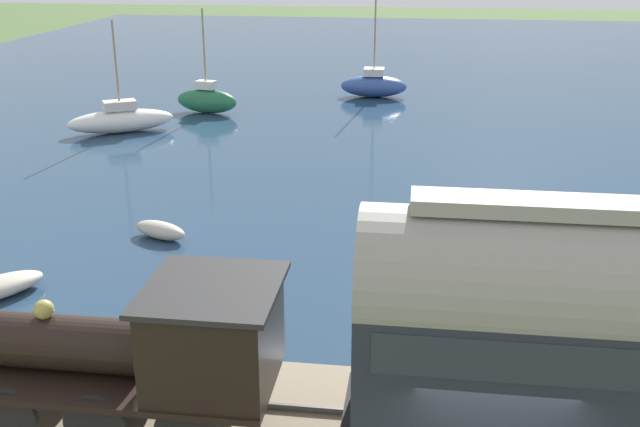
% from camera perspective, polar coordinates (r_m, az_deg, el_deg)
% --- Properties ---
extents(harbor_water, '(80.00, 80.00, 0.01)m').
position_cam_1_polar(harbor_water, '(54.87, 9.14, 10.45)').
color(harbor_water, navy).
rests_on(harbor_water, ground).
extents(steam_locomotive, '(2.45, 6.51, 3.05)m').
position_cam_1_polar(steam_locomotive, '(13.83, -12.94, -9.69)').
color(steam_locomotive, black).
rests_on(steam_locomotive, rail_embankment).
extents(sailboat_white, '(3.87, 5.19, 5.46)m').
position_cam_1_polar(sailboat_white, '(38.57, -14.92, 6.92)').
color(sailboat_white, white).
rests_on(sailboat_white, harbor_water).
extents(sailboat_blue, '(1.76, 4.02, 6.93)m').
position_cam_1_polar(sailboat_blue, '(46.10, 4.11, 9.73)').
color(sailboat_blue, '#335199').
rests_on(sailboat_blue, harbor_water).
extents(sailboat_green, '(1.73, 3.70, 5.62)m').
position_cam_1_polar(sailboat_green, '(42.04, -8.63, 8.57)').
color(sailboat_green, '#236B42').
rests_on(sailboat_green, harbor_water).
extents(rowboat_far_out, '(1.40, 2.06, 0.55)m').
position_cam_1_polar(rowboat_far_out, '(24.47, -12.07, -1.25)').
color(rowboat_far_out, '#B7B2A3').
rests_on(rowboat_far_out, harbor_water).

